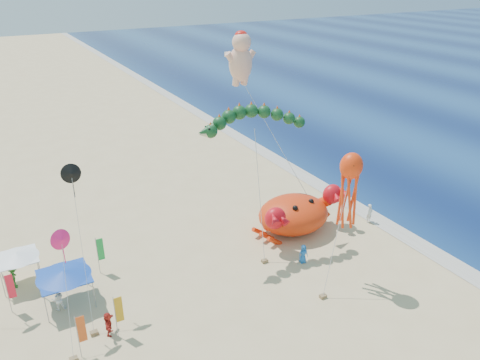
{
  "coord_description": "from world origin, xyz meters",
  "views": [
    {
      "loc": [
        -18.7,
        -27.82,
        22.09
      ],
      "look_at": [
        -2.0,
        2.0,
        6.5
      ],
      "focal_mm": 35.0,
      "sensor_mm": 36.0,
      "label": 1
    }
  ],
  "objects_px": {
    "crab_inflatable": "(294,213)",
    "canopy_white": "(17,255)",
    "dragon_kite": "(253,123)",
    "octopus_kite": "(349,185)",
    "cherub_kite": "(241,57)",
    "canopy_blue": "(63,274)"
  },
  "relations": [
    {
      "from": "cherub_kite",
      "to": "octopus_kite",
      "type": "xyz_separation_m",
      "value": [
        0.0,
        -15.8,
        -6.57
      ]
    },
    {
      "from": "octopus_kite",
      "to": "canopy_blue",
      "type": "xyz_separation_m",
      "value": [
        -19.18,
        7.21,
        -5.49
      ]
    },
    {
      "from": "canopy_blue",
      "to": "cherub_kite",
      "type": "bearing_deg",
      "value": 24.14
    },
    {
      "from": "crab_inflatable",
      "to": "dragon_kite",
      "type": "distance_m",
      "value": 10.1
    },
    {
      "from": "crab_inflatable",
      "to": "octopus_kite",
      "type": "bearing_deg",
      "value": -97.08
    },
    {
      "from": "cherub_kite",
      "to": "octopus_kite",
      "type": "height_order",
      "value": "cherub_kite"
    },
    {
      "from": "dragon_kite",
      "to": "octopus_kite",
      "type": "distance_m",
      "value": 9.03
    },
    {
      "from": "crab_inflatable",
      "to": "cherub_kite",
      "type": "xyz_separation_m",
      "value": [
        -0.94,
        8.24,
        12.75
      ]
    },
    {
      "from": "canopy_blue",
      "to": "octopus_kite",
      "type": "bearing_deg",
      "value": -20.59
    },
    {
      "from": "dragon_kite",
      "to": "cherub_kite",
      "type": "relative_size",
      "value": 0.71
    },
    {
      "from": "crab_inflatable",
      "to": "dragon_kite",
      "type": "relative_size",
      "value": 0.76
    },
    {
      "from": "canopy_blue",
      "to": "canopy_white",
      "type": "height_order",
      "value": "same"
    },
    {
      "from": "crab_inflatable",
      "to": "canopy_white",
      "type": "relative_size",
      "value": 2.9
    },
    {
      "from": "canopy_white",
      "to": "cherub_kite",
      "type": "bearing_deg",
      "value": 11.61
    },
    {
      "from": "canopy_blue",
      "to": "canopy_white",
      "type": "bearing_deg",
      "value": 122.58
    },
    {
      "from": "octopus_kite",
      "to": "canopy_blue",
      "type": "bearing_deg",
      "value": 159.41
    },
    {
      "from": "dragon_kite",
      "to": "canopy_white",
      "type": "relative_size",
      "value": 3.81
    },
    {
      "from": "dragon_kite",
      "to": "octopus_kite",
      "type": "bearing_deg",
      "value": -66.54
    },
    {
      "from": "cherub_kite",
      "to": "canopy_blue",
      "type": "distance_m",
      "value": 24.23
    },
    {
      "from": "dragon_kite",
      "to": "cherub_kite",
      "type": "distance_m",
      "value": 9.39
    },
    {
      "from": "crab_inflatable",
      "to": "canopy_white",
      "type": "bearing_deg",
      "value": 170.62
    },
    {
      "from": "canopy_blue",
      "to": "crab_inflatable",
      "type": "bearing_deg",
      "value": 1.01
    }
  ]
}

